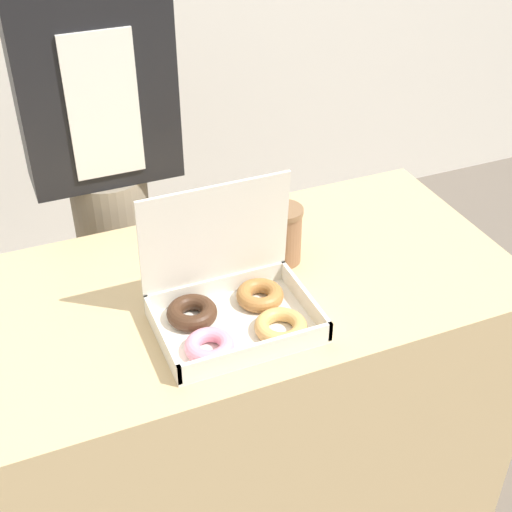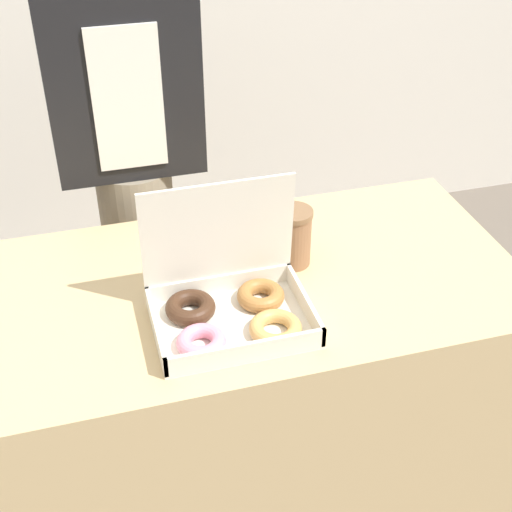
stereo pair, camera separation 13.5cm
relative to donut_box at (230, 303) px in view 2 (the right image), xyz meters
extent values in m
plane|color=#665B51|center=(0.06, 0.12, -0.81)|extent=(14.00, 14.00, 0.00)
cube|color=tan|center=(0.06, 0.12, -0.43)|extent=(1.18, 0.60, 0.77)
cube|color=white|center=(0.00, -0.02, -0.04)|extent=(0.30, 0.22, 0.01)
cube|color=white|center=(-0.15, -0.02, -0.02)|extent=(0.01, 0.22, 0.04)
cube|color=white|center=(0.15, -0.02, -0.02)|extent=(0.01, 0.22, 0.04)
cube|color=white|center=(0.00, -0.13, -0.02)|extent=(0.30, 0.01, 0.04)
cube|color=white|center=(0.00, 0.09, -0.02)|extent=(0.30, 0.01, 0.04)
cube|color=white|center=(0.00, 0.08, 0.11)|extent=(0.30, 0.02, 0.22)
torus|color=pink|center=(-0.07, -0.07, -0.02)|extent=(0.13, 0.13, 0.03)
torus|color=#422819|center=(-0.07, 0.03, -0.02)|extent=(0.13, 0.13, 0.03)
torus|color=tan|center=(0.07, -0.07, -0.02)|extent=(0.10, 0.10, 0.03)
torus|color=#A87038|center=(0.07, 0.03, -0.02)|extent=(0.13, 0.13, 0.03)
cylinder|color=#8C6042|center=(0.18, 0.15, 0.02)|extent=(0.08, 0.08, 0.12)
cylinder|color=brown|center=(0.18, 0.15, 0.08)|extent=(0.08, 0.08, 0.01)
cylinder|color=gray|center=(-0.11, 0.58, -0.40)|extent=(0.20, 0.20, 0.82)
cube|color=black|center=(-0.11, 0.58, 0.28)|extent=(0.36, 0.16, 0.53)
cube|color=silver|center=(-0.11, 0.50, 0.23)|extent=(0.16, 0.01, 0.34)
camera|label=1|loc=(-0.37, -1.00, 0.86)|focal=50.00mm
camera|label=2|loc=(-0.24, -1.04, 0.86)|focal=50.00mm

